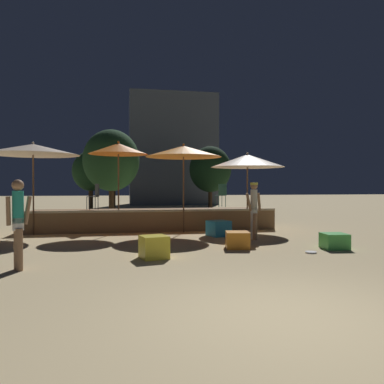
% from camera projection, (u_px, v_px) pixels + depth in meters
% --- Properties ---
extents(ground_plane, '(120.00, 120.00, 0.00)m').
position_uv_depth(ground_plane, '(289.00, 317.00, 4.55)').
color(ground_plane, '#D1B784').
extents(wooden_deck, '(8.86, 2.24, 0.78)m').
position_uv_depth(wooden_deck, '(152.00, 219.00, 14.05)').
color(wooden_deck, olive).
rests_on(wooden_deck, ground).
extents(patio_umbrella_0, '(2.62, 2.62, 3.06)m').
position_uv_depth(patio_umbrella_0, '(184.00, 151.00, 12.85)').
color(patio_umbrella_0, brown).
rests_on(patio_umbrella_0, ground).
extents(patio_umbrella_1, '(2.68, 2.68, 2.84)m').
position_uv_depth(patio_umbrella_1, '(247.00, 161.00, 13.67)').
color(patio_umbrella_1, brown).
rests_on(patio_umbrella_1, ground).
extents(patio_umbrella_2, '(2.97, 2.97, 3.05)m').
position_uv_depth(patio_umbrella_2, '(33.00, 149.00, 12.18)').
color(patio_umbrella_2, brown).
rests_on(patio_umbrella_2, ground).
extents(patio_umbrella_3, '(2.03, 2.03, 3.15)m').
position_uv_depth(patio_umbrella_3, '(118.00, 149.00, 12.88)').
color(patio_umbrella_3, brown).
rests_on(patio_umbrella_3, ground).
extents(cube_seat_0, '(0.69, 0.69, 0.43)m').
position_uv_depth(cube_seat_0, '(237.00, 240.00, 9.59)').
color(cube_seat_0, orange).
rests_on(cube_seat_0, ground).
extents(cube_seat_1, '(0.67, 0.67, 0.50)m').
position_uv_depth(cube_seat_1, '(154.00, 247.00, 8.26)').
color(cube_seat_1, yellow).
rests_on(cube_seat_1, ground).
extents(cube_seat_2, '(0.77, 0.77, 0.49)m').
position_uv_depth(cube_seat_2, '(219.00, 228.00, 11.98)').
color(cube_seat_2, '#2D9EDB').
rests_on(cube_seat_2, ground).
extents(cube_seat_3, '(0.64, 0.64, 0.39)m').
position_uv_depth(cube_seat_3, '(334.00, 241.00, 9.54)').
color(cube_seat_3, '#4CC651').
rests_on(cube_seat_3, ground).
extents(person_0, '(0.45, 0.28, 1.72)m').
position_uv_depth(person_0, '(18.00, 221.00, 7.09)').
color(person_0, '#997051').
rests_on(person_0, ground).
extents(person_1, '(0.50, 0.30, 1.71)m').
position_uv_depth(person_1, '(254.00, 207.00, 11.16)').
color(person_1, white).
rests_on(person_1, ground).
extents(bistro_chair_0, '(0.45, 0.45, 0.90)m').
position_uv_depth(bistro_chair_0, '(95.00, 194.00, 13.06)').
color(bistro_chair_0, '#2D3338').
rests_on(bistro_chair_0, wooden_deck).
extents(bistro_chair_1, '(0.42, 0.42, 0.90)m').
position_uv_depth(bistro_chair_1, '(221.00, 193.00, 14.79)').
color(bistro_chair_1, '#1E4C47').
rests_on(bistro_chair_1, wooden_deck).
extents(frisbee_disc, '(0.27, 0.27, 0.03)m').
position_uv_depth(frisbee_disc, '(311.00, 252.00, 8.92)').
color(frisbee_disc, white).
rests_on(frisbee_disc, ground).
extents(background_tree_0, '(2.99, 2.99, 4.62)m').
position_uv_depth(background_tree_0, '(111.00, 161.00, 20.02)').
color(background_tree_0, '#3D2B1C').
rests_on(background_tree_0, ground).
extents(background_tree_1, '(2.31, 2.31, 3.83)m').
position_uv_depth(background_tree_1, '(91.00, 171.00, 23.83)').
color(background_tree_1, '#3D2B1C').
rests_on(background_tree_1, ground).
extents(background_tree_2, '(2.32, 2.32, 3.88)m').
position_uv_depth(background_tree_2, '(113.00, 171.00, 24.85)').
color(background_tree_2, '#3D2B1C').
rests_on(background_tree_2, ground).
extents(background_tree_3, '(2.87, 2.87, 4.34)m').
position_uv_depth(background_tree_3, '(210.00, 169.00, 25.69)').
color(background_tree_3, '#3D2B1C').
rests_on(background_tree_3, ground).
extents(distant_building, '(7.53, 3.42, 9.58)m').
position_uv_depth(distant_building, '(173.00, 150.00, 32.88)').
color(distant_building, '#4C5666').
rests_on(distant_building, ground).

